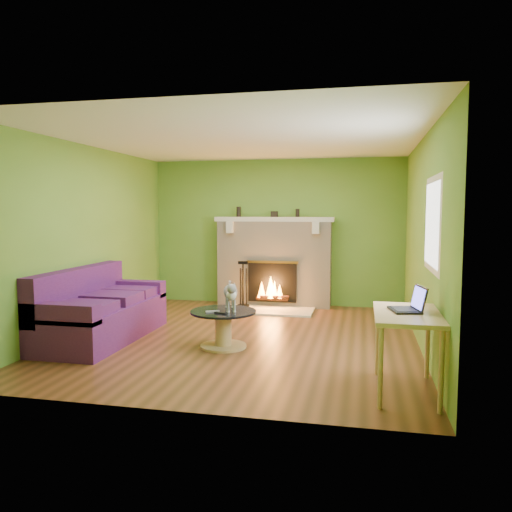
# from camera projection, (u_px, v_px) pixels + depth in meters

# --- Properties ---
(floor) EXTENTS (5.00, 5.00, 0.00)m
(floor) POSITION_uv_depth(u_px,v_px,m) (243.00, 338.00, 6.65)
(floor) COLOR #563218
(floor) RESTS_ON ground
(ceiling) EXTENTS (5.00, 5.00, 0.00)m
(ceiling) POSITION_uv_depth(u_px,v_px,m) (243.00, 140.00, 6.41)
(ceiling) COLOR white
(ceiling) RESTS_ON wall_back
(wall_back) EXTENTS (5.00, 0.00, 5.00)m
(wall_back) POSITION_uv_depth(u_px,v_px,m) (276.00, 232.00, 8.97)
(wall_back) COLOR #588C2D
(wall_back) RESTS_ON floor
(wall_front) EXTENTS (5.00, 0.00, 5.00)m
(wall_front) POSITION_uv_depth(u_px,v_px,m) (171.00, 258.00, 4.10)
(wall_front) COLOR #588C2D
(wall_front) RESTS_ON floor
(wall_left) EXTENTS (0.00, 5.00, 5.00)m
(wall_left) POSITION_uv_depth(u_px,v_px,m) (88.00, 238.00, 7.01)
(wall_left) COLOR #588C2D
(wall_left) RESTS_ON floor
(wall_right) EXTENTS (0.00, 5.00, 5.00)m
(wall_right) POSITION_uv_depth(u_px,v_px,m) (423.00, 243.00, 6.06)
(wall_right) COLOR #588C2D
(wall_right) RESTS_ON floor
(window_frame) EXTENTS (0.00, 1.20, 1.20)m
(window_frame) POSITION_uv_depth(u_px,v_px,m) (433.00, 224.00, 5.16)
(window_frame) COLOR silver
(window_frame) RESTS_ON wall_right
(window_pane) EXTENTS (0.00, 1.06, 1.06)m
(window_pane) POSITION_uv_depth(u_px,v_px,m) (432.00, 224.00, 5.16)
(window_pane) COLOR white
(window_pane) RESTS_ON wall_right
(fireplace) EXTENTS (2.10, 0.46, 1.58)m
(fireplace) POSITION_uv_depth(u_px,v_px,m) (274.00, 263.00, 8.83)
(fireplace) COLOR beige
(fireplace) RESTS_ON floor
(hearth) EXTENTS (1.50, 0.75, 0.03)m
(hearth) POSITION_uv_depth(u_px,v_px,m) (269.00, 310.00, 8.40)
(hearth) COLOR #EDE2C3
(hearth) RESTS_ON floor
(mantel) EXTENTS (2.10, 0.28, 0.08)m
(mantel) POSITION_uv_depth(u_px,v_px,m) (274.00, 219.00, 8.74)
(mantel) COLOR beige
(mantel) RESTS_ON fireplace
(sofa) EXTENTS (0.94, 2.08, 0.93)m
(sofa) POSITION_uv_depth(u_px,v_px,m) (99.00, 312.00, 6.57)
(sofa) COLOR #471759
(sofa) RESTS_ON floor
(coffee_table) EXTENTS (0.81, 0.81, 0.46)m
(coffee_table) POSITION_uv_depth(u_px,v_px,m) (223.00, 326.00, 6.16)
(coffee_table) COLOR tan
(coffee_table) RESTS_ON floor
(desk) EXTENTS (0.59, 1.02, 0.76)m
(desk) POSITION_uv_depth(u_px,v_px,m) (407.00, 322.00, 4.60)
(desk) COLOR tan
(desk) RESTS_ON floor
(cat) EXTENTS (0.40, 0.64, 0.37)m
(cat) POSITION_uv_depth(u_px,v_px,m) (230.00, 295.00, 6.16)
(cat) COLOR slate
(cat) RESTS_ON coffee_table
(remote_silver) EXTENTS (0.17, 0.12, 0.02)m
(remote_silver) POSITION_uv_depth(u_px,v_px,m) (213.00, 311.00, 6.05)
(remote_silver) COLOR gray
(remote_silver) RESTS_ON coffee_table
(remote_black) EXTENTS (0.17, 0.09, 0.02)m
(remote_black) POSITION_uv_depth(u_px,v_px,m) (221.00, 313.00, 5.97)
(remote_black) COLOR black
(remote_black) RESTS_ON coffee_table
(laptop) EXTENTS (0.35, 0.38, 0.24)m
(laptop) POSITION_uv_depth(u_px,v_px,m) (405.00, 298.00, 4.64)
(laptop) COLOR black
(laptop) RESTS_ON desk
(fire_tools) EXTENTS (0.21, 0.21, 0.80)m
(fire_tools) POSITION_uv_depth(u_px,v_px,m) (243.00, 284.00, 8.61)
(fire_tools) COLOR black
(fire_tools) RESTS_ON hearth
(mantel_vase_left) EXTENTS (0.08, 0.08, 0.18)m
(mantel_vase_left) POSITION_uv_depth(u_px,v_px,m) (239.00, 212.00, 8.90)
(mantel_vase_left) COLOR black
(mantel_vase_left) RESTS_ON mantel
(mantel_vase_right) EXTENTS (0.07, 0.07, 0.14)m
(mantel_vase_right) POSITION_uv_depth(u_px,v_px,m) (298.00, 213.00, 8.68)
(mantel_vase_right) COLOR black
(mantel_vase_right) RESTS_ON mantel
(mantel_box) EXTENTS (0.12, 0.08, 0.10)m
(mantel_box) POSITION_uv_depth(u_px,v_px,m) (274.00, 214.00, 8.76)
(mantel_box) COLOR black
(mantel_box) RESTS_ON mantel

